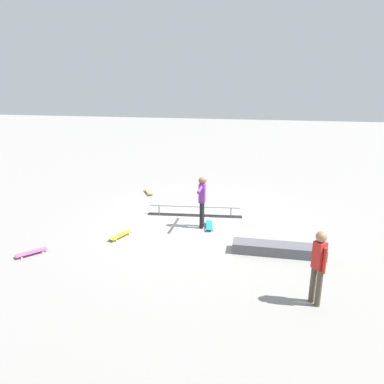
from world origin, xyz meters
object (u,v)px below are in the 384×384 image
skateboard_main (209,225)px  bystander_red_shirt (318,264)px  grind_rail (195,211)px  loose_skateboard_yellow (120,235)px  skate_ledge (279,249)px  skater_main (202,198)px  loose_skateboard_natural (149,192)px  loose_skateboard_pink (31,252)px

skateboard_main → bystander_red_shirt: bearing=27.6°
grind_rail → skateboard_main: 1.13m
skateboard_main → loose_skateboard_yellow: (2.48, 1.22, 0.00)m
skate_ledge → skater_main: skater_main is taller
skate_ledge → bystander_red_shirt: bearing=106.4°
grind_rail → skate_ledge: bearing=133.6°
skate_ledge → loose_skateboard_natural: size_ratio=3.08×
skateboard_main → loose_skateboard_pink: bearing=-67.6°
skateboard_main → loose_skateboard_natural: 4.21m
grind_rail → loose_skateboard_pink: grind_rail is taller
skate_ledge → loose_skateboard_pink: skate_ledge is taller
skater_main → bystander_red_shirt: 4.68m
skater_main → loose_skateboard_natural: (2.66, -3.09, -0.88)m
skateboard_main → loose_skateboard_yellow: size_ratio=1.01×
skate_ledge → skater_main: bearing=-32.2°
bystander_red_shirt → grind_rail: bearing=-2.9°
skate_ledge → grind_rail: bearing=-41.7°
loose_skateboard_yellow → loose_skateboard_natural: same height
skate_ledge → loose_skateboard_yellow: bearing=-3.2°
grind_rail → loose_skateboard_yellow: bearing=44.5°
skate_ledge → loose_skateboard_pink: size_ratio=3.34×
grind_rail → skate_ledge: (-2.70, 2.41, -0.01)m
loose_skateboard_natural → skateboard_main: bearing=-166.8°
grind_rail → loose_skateboard_yellow: 2.84m
bystander_red_shirt → loose_skateboard_pink: (7.14, -0.96, -0.85)m
skater_main → skateboard_main: size_ratio=2.00×
skater_main → loose_skateboard_yellow: size_ratio=2.02×
bystander_red_shirt → loose_skateboard_yellow: 5.81m
skateboard_main → loose_skateboard_natural: same height
loose_skateboard_pink → loose_skateboard_yellow: bearing=-10.9°
skater_main → loose_skateboard_pink: size_ratio=2.26×
loose_skateboard_yellow → bystander_red_shirt: bearing=-91.6°
grind_rail → skateboard_main: (-0.63, 0.93, -0.08)m
bystander_red_shirt → loose_skateboard_natural: 8.79m
skate_ledge → bystander_red_shirt: 2.41m
skate_ledge → bystander_red_shirt: size_ratio=1.49×
skate_ledge → skateboard_main: bearing=-35.4°
loose_skateboard_natural → skater_main: bearing=-169.4°
skate_ledge → skateboard_main: 2.54m
skater_main → skateboard_main: skater_main is taller
bystander_red_shirt → loose_skateboard_pink: bystander_red_shirt is taller
skateboard_main → loose_skateboard_yellow: bearing=-72.8°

